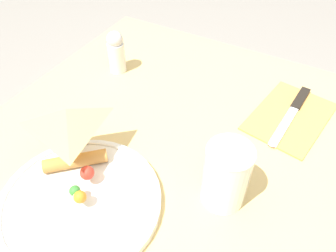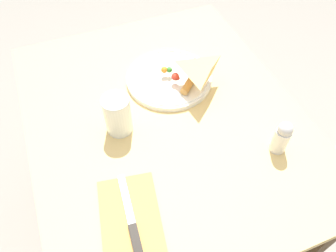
{
  "view_description": "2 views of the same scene",
  "coord_description": "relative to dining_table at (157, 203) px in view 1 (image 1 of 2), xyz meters",
  "views": [
    {
      "loc": [
        0.31,
        0.2,
        1.19
      ],
      "look_at": [
        -0.04,
        0.0,
        0.79
      ],
      "focal_mm": 35.0,
      "sensor_mm": 36.0,
      "label": 1
    },
    {
      "loc": [
        -0.56,
        0.21,
        1.43
      ],
      "look_at": [
        -0.09,
        0.02,
        0.79
      ],
      "focal_mm": 35.0,
      "sensor_mm": 36.0,
      "label": 2
    }
  ],
  "objects": [
    {
      "name": "dining_table",
      "position": [
        0.0,
        0.0,
        0.0
      ],
      "size": [
        0.92,
        0.75,
        0.72
      ],
      "color": "#DBB770",
      "rests_on": "ground_plane"
    },
    {
      "name": "plate_pizza",
      "position": [
        0.12,
        -0.07,
        0.14
      ],
      "size": [
        0.26,
        0.26,
        0.05
      ],
      "color": "white",
      "rests_on": "dining_table"
    },
    {
      "name": "milk_glass",
      "position": [
        0.0,
        0.13,
        0.17
      ],
      "size": [
        0.07,
        0.07,
        0.12
      ],
      "color": "white",
      "rests_on": "dining_table"
    },
    {
      "name": "napkin_folded",
      "position": [
        -0.25,
        0.18,
        0.12
      ],
      "size": [
        0.22,
        0.17,
        0.0
      ],
      "rotation": [
        0.0,
        0.0,
        -0.17
      ],
      "color": "#E59E4C",
      "rests_on": "dining_table"
    },
    {
      "name": "butter_knife",
      "position": [
        -0.26,
        0.18,
        0.13
      ],
      "size": [
        0.21,
        0.04,
        0.01
      ],
      "rotation": [
        0.0,
        0.0,
        -0.09
      ],
      "color": "black",
      "rests_on": "napkin_folded"
    },
    {
      "name": "salt_shaker",
      "position": [
        -0.22,
        -0.23,
        0.17
      ],
      "size": [
        0.04,
        0.04,
        0.1
      ],
      "color": "silver",
      "rests_on": "dining_table"
    }
  ]
}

